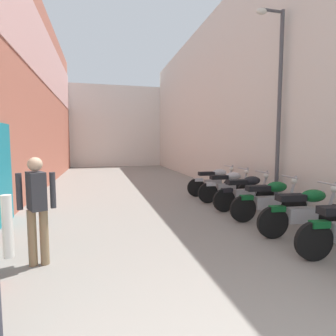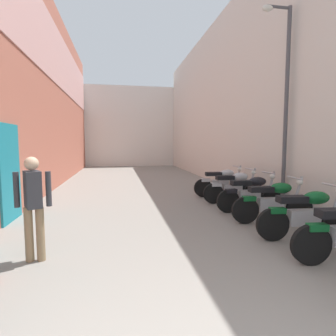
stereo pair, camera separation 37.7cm
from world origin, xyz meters
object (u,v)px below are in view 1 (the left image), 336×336
object	(u,v)px
motorcycle_fourth	(269,199)
motorcycle_fifth	(246,191)
motorcycle_third	(304,211)
motorcycle_seventh	(215,181)
motorcycle_sixth	(228,186)
street_lamp	(277,97)
pedestrian_mid_alley	(37,203)

from	to	relation	value
motorcycle_fourth	motorcycle_fifth	size ratio (longest dim) A/B	1.00
motorcycle_third	motorcycle_fifth	bearing A→B (deg)	90.00
motorcycle_third	motorcycle_fourth	world-z (taller)	same
motorcycle_third	motorcycle_seventh	distance (m)	4.08
motorcycle_fourth	motorcycle_fifth	world-z (taller)	same
motorcycle_sixth	motorcycle_seventh	xyz separation A→B (m)	(-0.00, 0.97, 0.00)
motorcycle_fifth	street_lamp	xyz separation A→B (m)	(0.71, -0.17, 2.44)
motorcycle_fourth	motorcycle_sixth	world-z (taller)	same
motorcycle_fifth	motorcycle_sixth	bearing A→B (deg)	90.00
motorcycle_seventh	motorcycle_fifth	bearing A→B (deg)	-90.00
motorcycle_fourth	pedestrian_mid_alley	size ratio (longest dim) A/B	1.18
motorcycle_third	motorcycle_sixth	distance (m)	3.12
motorcycle_seventh	motorcycle_third	bearing A→B (deg)	-90.00
motorcycle_third	motorcycle_sixth	bearing A→B (deg)	90.00
motorcycle_sixth	motorcycle_fifth	bearing A→B (deg)	-90.00
motorcycle_fourth	motorcycle_sixth	bearing A→B (deg)	90.00
motorcycle_third	motorcycle_fourth	bearing A→B (deg)	90.00
motorcycle_fourth	pedestrian_mid_alley	xyz separation A→B (m)	(-4.60, -1.13, 0.42)
street_lamp	motorcycle_fourth	bearing A→B (deg)	-129.88
motorcycle_seventh	pedestrian_mid_alley	size ratio (longest dim) A/B	1.18
motorcycle_fourth	motorcycle_sixth	xyz separation A→B (m)	(0.00, 2.04, 0.00)
motorcycle_fourth	street_lamp	world-z (taller)	street_lamp
motorcycle_sixth	pedestrian_mid_alley	size ratio (longest dim) A/B	1.18
motorcycle_third	street_lamp	world-z (taller)	street_lamp
motorcycle_third	motorcycle_fourth	xyz separation A→B (m)	(0.00, 1.08, 0.00)
motorcycle_sixth	pedestrian_mid_alley	bearing A→B (deg)	-145.48
pedestrian_mid_alley	street_lamp	bearing A→B (deg)	20.38
motorcycle_sixth	pedestrian_mid_alley	world-z (taller)	pedestrian_mid_alley
motorcycle_third	pedestrian_mid_alley	bearing A→B (deg)	-179.40
motorcycle_fourth	motorcycle_third	bearing A→B (deg)	-90.00
motorcycle_seventh	pedestrian_mid_alley	world-z (taller)	pedestrian_mid_alley
motorcycle_fourth	motorcycle_fifth	distance (m)	1.01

